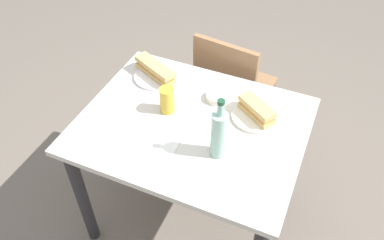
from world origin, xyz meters
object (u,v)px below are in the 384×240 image
Objects in this scene: knife_far at (262,109)px; baguette_sandwich_far at (257,110)px; knife_near at (162,70)px; olive_bowl at (217,97)px; dining_table at (192,142)px; plate_near at (156,76)px; beer_glass at (167,100)px; plate_far at (256,116)px; water_bottle at (219,134)px; baguette_sandwich_near at (155,70)px; chair_far at (230,88)px.

baguette_sandwich_far is at bearing -110.78° from knife_far.
knife_near and knife_far have the same top height.
dining_table is at bearing -102.57° from olive_bowl.
olive_bowl is at bearing -5.37° from plate_near.
knife_far is 1.31× the size of beer_glass.
baguette_sandwich_far reaches higher than plate_far.
water_bottle reaches higher than plate_far.
olive_bowl is (0.34, -0.08, -0.00)m from knife_near.
baguette_sandwich_near is at bearing 142.52° from dining_table.
olive_bowl is at bearing -13.92° from knife_near.
baguette_sandwich_far is 0.41m from beer_glass.
baguette_sandwich_far reaches higher than knife_far.
olive_bowl is at bearing -82.07° from chair_far.
plate_near is at bearing 174.63° from olive_bowl.
chair_far is at bearing 91.03° from dining_table.
knife_near reaches higher than dining_table.
plate_far is 0.22m from olive_bowl.
dining_table is at bearing -37.48° from plate_near.
water_bottle is (0.48, -0.36, 0.11)m from plate_near.
olive_bowl is at bearing 111.29° from water_bottle.
beer_glass is at bearing -163.27° from baguette_sandwich_far.
dining_table is 9.32× the size of olive_bowl.
baguette_sandwich_far is at bearing 16.73° from beer_glass.
baguette_sandwich_near is at bearing 129.60° from beer_glass.
beer_glass is (0.16, -0.25, 0.05)m from knife_near.
plate_near is 0.05m from knife_near.
olive_bowl is at bearing 77.43° from dining_table.
plate_near is at bearing 171.54° from baguette_sandwich_far.
baguette_sandwich_near is 0.56m from baguette_sandwich_far.
baguette_sandwich_near is at bearing 176.37° from knife_far.
knife_near is (0.01, 0.05, 0.01)m from plate_near.
plate_near is 0.86× the size of baguette_sandwich_near.
water_bottle reaches higher than baguette_sandwich_near.
knife_near is 0.56m from plate_far.
olive_bowl reaches higher than dining_table.
knife_far is 0.35m from water_bottle.
knife_near is at bearing 166.08° from olive_bowl.
chair_far is 0.48m from olive_bowl.
plate_far is 0.31m from water_bottle.
beer_glass is (-0.39, -0.12, 0.06)m from plate_far.
beer_glass is (-0.31, 0.16, -0.05)m from water_bottle.
plate_far is (0.55, -0.13, -0.01)m from knife_near.
dining_table is 0.42m from baguette_sandwich_near.
dining_table is at bearing -143.98° from knife_far.
olive_bowl is at bearing 179.08° from knife_far.
chair_far reaches higher than olive_bowl.
knife_near reaches higher than plate_far.
baguette_sandwich_far is 0.29m from water_bottle.
baguette_sandwich_far is at bearing 73.14° from water_bottle.
olive_bowl is (-0.13, 0.32, -0.10)m from water_bottle.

